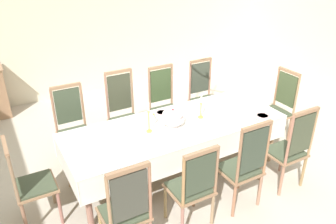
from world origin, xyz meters
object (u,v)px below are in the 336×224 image
Objects in this scene: chair_head_east at (278,106)px; soup_tureen at (173,117)px; dining_table at (176,129)px; chair_head_west at (28,182)px; chair_south_a at (126,210)px; chair_north_a at (73,126)px; chair_south_b at (193,186)px; chair_north_c at (165,104)px; candlestick_west at (149,120)px; chair_south_c at (244,165)px; bowl_near_right at (162,113)px; chair_north_b at (124,112)px; chair_south_d at (290,148)px; spoon_secondary at (154,115)px; chair_north_d at (204,95)px; candlestick_east at (201,109)px; bowl_near_left at (247,119)px; bowl_far_left at (262,116)px; spoon_primary at (253,117)px.

chair_head_east is 3.85× the size of soup_tureen.
dining_table is 1.81m from chair_head_west.
chair_south_a is 1.83m from chair_north_a.
chair_south_b is at bearing -110.05° from dining_table.
chair_north_c reaches higher than candlestick_west.
chair_south_c reaches higher than chair_north_a.
soup_tureen is 0.75× the size of candlestick_west.
chair_north_a is 7.08× the size of bowl_near_right.
chair_north_b is at bearing 107.39° from soup_tureen.
soup_tureen is 0.35m from bowl_near_right.
chair_south_d is at bearing -0.03° from chair_south_a.
spoon_secondary is at bearing 49.91° from chair_north_c.
chair_north_d is (0.73, -0.00, -0.00)m from chair_north_c.
chair_south_a reaches higher than chair_head_west.
chair_south_b is 1.20m from candlestick_east.
chair_north_c reaches higher than chair_head_west.
chair_south_c is 1.10× the size of chair_head_west.
spoon_secondary is at bearing 143.71° from bowl_near_left.
bowl_near_right is at bearing 131.10° from chair_south_d.
chair_north_a is at bearing 0.06° from chair_north_c.
candlestick_east reaches higher than bowl_far_left.
chair_south_c is at bearing -67.11° from soup_tureen.
chair_north_b is at bearing 132.95° from bowl_near_left.
dining_table is 15.38× the size of bowl_near_left.
chair_head_west is 6.56× the size of bowl_near_right.
chair_south_b is at bearing 58.28° from chair_head_west.
spoon_primary is at bearing 150.98° from bowl_far_left.
soup_tureen is (-0.39, -0.92, 0.28)m from chair_north_c.
dining_table is 1.41m from chair_south_d.
chair_head_west is 0.93× the size of chair_head_east.
chair_north_b reaches higher than chair_north_c.
candlestick_east is at bearing 0.00° from dining_table.
chair_south_c is at bearing 68.33° from chair_north_d.
dining_table is at bearing 69.95° from chair_south_b.
chair_head_west reaches higher than dining_table.
chair_south_b reaches higher than spoon_secondary.
chair_head_west is 3.26× the size of candlestick_east.
chair_north_c is at bearing 69.49° from dining_table.
chair_south_d is at bearing -40.52° from dining_table.
soup_tureen is (0.29, -0.92, 0.26)m from chair_north_b.
bowl_near_left is (1.19, -1.28, 0.17)m from chair_north_b.
chair_north_d reaches higher than bowl_near_right.
candlestick_west is (-0.72, -0.92, 0.32)m from chair_north_c.
candlestick_west is at bearing 51.94° from chair_north_c.
spoon_secondary is at bearing 108.93° from dining_table.
chair_north_d is 1.33m from spoon_secondary.
candlestick_east is (0.75, -0.00, -0.03)m from candlestick_west.
chair_south_b is at bearing 69.72° from chair_north_c.
bowl_near_right is at bearing 93.49° from dining_table.
candlestick_west is 0.75m from candlestick_east.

